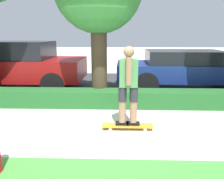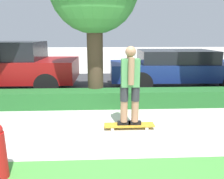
{
  "view_description": "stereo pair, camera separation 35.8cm",
  "coord_description": "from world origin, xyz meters",
  "px_view_note": "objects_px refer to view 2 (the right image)",
  "views": [
    {
      "loc": [
        0.37,
        -3.99,
        1.87
      ],
      "look_at": [
        0.22,
        0.6,
        0.71
      ],
      "focal_mm": 35.0,
      "sensor_mm": 36.0,
      "label": 1
    },
    {
      "loc": [
        0.01,
        -3.99,
        1.87
      ],
      "look_at": [
        0.22,
        0.6,
        0.71
      ],
      "focal_mm": 35.0,
      "sensor_mm": 36.0,
      "label": 2
    }
  ],
  "objects_px": {
    "skater_person": "(130,84)",
    "skateboard": "(129,125)",
    "parked_car_front": "(13,65)",
    "parked_car_middle": "(178,68)"
  },
  "relations": [
    {
      "from": "skateboard",
      "to": "parked_car_front",
      "type": "xyz_separation_m",
      "value": [
        -3.54,
        3.31,
        0.79
      ]
    },
    {
      "from": "parked_car_front",
      "to": "parked_car_middle",
      "type": "distance_m",
      "value": 5.66
    },
    {
      "from": "skateboard",
      "to": "skater_person",
      "type": "distance_m",
      "value": 0.85
    },
    {
      "from": "parked_car_front",
      "to": "parked_car_middle",
      "type": "height_order",
      "value": "parked_car_front"
    },
    {
      "from": "skateboard",
      "to": "skater_person",
      "type": "height_order",
      "value": "skater_person"
    },
    {
      "from": "parked_car_front",
      "to": "parked_car_middle",
      "type": "relative_size",
      "value": 0.87
    },
    {
      "from": "skater_person",
      "to": "skateboard",
      "type": "bearing_deg",
      "value": -172.87
    },
    {
      "from": "skateboard",
      "to": "parked_car_middle",
      "type": "distance_m",
      "value": 4.03
    },
    {
      "from": "skateboard",
      "to": "parked_car_front",
      "type": "bearing_deg",
      "value": 136.93
    },
    {
      "from": "skater_person",
      "to": "parked_car_front",
      "type": "height_order",
      "value": "skater_person"
    }
  ]
}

